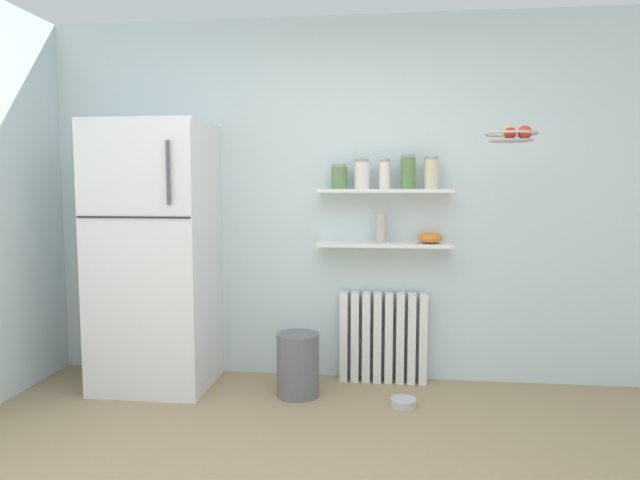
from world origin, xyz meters
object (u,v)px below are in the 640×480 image
Objects in this scene: storage_jar_4 at (431,173)px; storage_jar_3 at (408,172)px; shelf_bowl at (430,238)px; trash_bin at (298,365)px; hanging_fruit_basket at (513,135)px; refrigerator at (155,256)px; pet_food_bowl at (403,403)px; radiator at (383,337)px; vase at (381,228)px; storage_jar_2 at (385,174)px; storage_jar_1 at (362,174)px; storage_jar_0 at (339,177)px.

storage_jar_3 is at bearing 180.00° from storage_jar_4.
trash_bin is (-0.88, -0.32, -0.84)m from shelf_bowl.
storage_jar_4 is 0.66m from hanging_fruit_basket.
refrigerator is 10.98× the size of pet_food_bowl.
refrigerator is at bearing -173.52° from shelf_bowl.
storage_jar_4 is 0.45m from shelf_bowl.
trash_bin is at bearing -160.33° from shelf_bowl.
radiator is 1.53× the size of trash_bin.
shelf_bowl is at bearing 0.00° from vase.
trash_bin is at bearing 174.76° from hanging_fruit_basket.
storage_jar_2 is at bearing -180.00° from storage_jar_3.
shelf_bowl is 1.05× the size of pet_food_bowl.
pet_food_bowl is at bearing -55.87° from storage_jar_1.
trash_bin is at bearing -150.85° from storage_jar_2.
hanging_fruit_basket is at bearing -0.58° from pet_food_bowl.
storage_jar_1 reaches higher than shelf_bowl.
storage_jar_3 reaches higher than trash_bin.
storage_jar_0 is 0.76m from shelf_bowl.
storage_jar_0 is at bearing -180.00° from storage_jar_3.
refrigerator is at bearing 174.44° from trash_bin.
shelf_bowl is at bearing -180.00° from storage_jar_4.
trash_bin is 0.73m from pet_food_bowl.
storage_jar_0 is at bearing 136.29° from pet_food_bowl.
hanging_fruit_basket is at bearing -5.38° from refrigerator.
storage_jar_4 is at bearing 135.31° from hanging_fruit_basket.
storage_jar_1 is 0.48m from storage_jar_4.
refrigerator reaches higher than radiator.
refrigerator reaches higher than vase.
storage_jar_4 reaches higher than trash_bin.
shelf_bowl is at bearing 0.00° from storage_jar_1.
pet_food_bowl is (0.13, -0.43, -1.46)m from storage_jar_2.
shelf_bowl reaches higher than pet_food_bowl.
storage_jar_1 reaches higher than pet_food_bowl.
storage_jar_4 is at bearing 0.00° from vase.
storage_jar_4 is 1.59m from trash_bin.
storage_jar_1 is 0.32m from storage_jar_3.
pet_food_bowl is 0.54× the size of hanging_fruit_basket.
storage_jar_0 is at bearing 9.67° from refrigerator.
shelf_bowl is at bearing 66.92° from pet_food_bowl.
pet_food_bowl is at bearing 179.42° from hanging_fruit_basket.
storage_jar_0 is 0.55× the size of hanging_fruit_basket.
radiator is at bearing 148.40° from hanging_fruit_basket.
shelf_bowl reaches higher than radiator.
refrigerator is 2.85× the size of radiator.
trash_bin reaches higher than pet_food_bowl.
hanging_fruit_basket is at bearing -22.10° from storage_jar_0.
vase is at bearing 7.87° from refrigerator.
refrigerator reaches higher than pet_food_bowl.
refrigerator is 4.34× the size of trash_bin.
vase is at bearing -127.09° from radiator.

